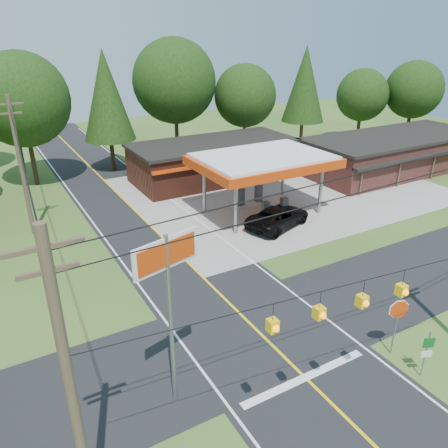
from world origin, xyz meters
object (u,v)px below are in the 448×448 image
gas_canopy (263,162)px  suv_car (278,217)px  big_stop_sign (168,282)px  sedan_car (281,167)px  octagonal_stop_sign (398,313)px

gas_canopy → suv_car: size_ratio=1.85×
big_stop_sign → gas_canopy: bearing=46.1°
sedan_car → big_stop_sign: size_ratio=0.49×
suv_car → sedan_car: bearing=-56.0°
gas_canopy → octagonal_stop_sign: (-4.50, -17.34, -2.02)m
gas_canopy → big_stop_sign: size_ratio=1.41×
sedan_car → suv_car: bearing=-119.4°
suv_car → gas_canopy: bearing=-27.8°
suv_car → big_stop_sign: 19.02m
suv_car → octagonal_stop_sign: octagonal_stop_sign is taller
octagonal_stop_sign → gas_canopy: bearing=75.4°
gas_canopy → sedan_car: (8.00, 8.00, -3.65)m
big_stop_sign → octagonal_stop_sign: big_stop_sign is taller
big_stop_sign → sedan_car: bearing=45.7°
gas_canopy → sedan_car: gas_canopy is taller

